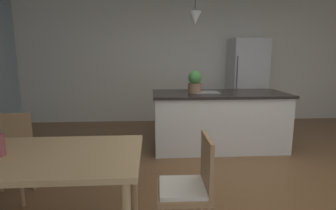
{
  "coord_description": "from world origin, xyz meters",
  "views": [
    {
      "loc": [
        -1.15,
        -2.7,
        1.46
      ],
      "look_at": [
        -0.96,
        0.29,
        0.9
      ],
      "focal_mm": 28.09,
      "sensor_mm": 36.0,
      "label": 1
    }
  ],
  "objects_px": {
    "kitchen_island": "(218,120)",
    "chair_kitchen_end": "(189,186)",
    "dining_table": "(10,164)",
    "chair_far_left": "(10,154)",
    "potted_plant_on_island": "(195,82)",
    "refrigerator": "(246,82)"
  },
  "relations": [
    {
      "from": "kitchen_island",
      "to": "chair_kitchen_end",
      "type": "bearing_deg",
      "value": -109.66
    },
    {
      "from": "chair_kitchen_end",
      "to": "dining_table",
      "type": "bearing_deg",
      "value": 179.95
    },
    {
      "from": "chair_far_left",
      "to": "dining_table",
      "type": "bearing_deg",
      "value": -61.58
    },
    {
      "from": "chair_kitchen_end",
      "to": "chair_far_left",
      "type": "xyz_separation_m",
      "value": [
        -1.75,
        0.8,
        0.0
      ]
    },
    {
      "from": "dining_table",
      "to": "chair_far_left",
      "type": "bearing_deg",
      "value": 118.42
    },
    {
      "from": "dining_table",
      "to": "potted_plant_on_island",
      "type": "relative_size",
      "value": 5.47
    },
    {
      "from": "refrigerator",
      "to": "kitchen_island",
      "type": "bearing_deg",
      "value": -123.11
    },
    {
      "from": "dining_table",
      "to": "kitchen_island",
      "type": "xyz_separation_m",
      "value": [
        2.1,
        2.18,
        -0.23
      ]
    },
    {
      "from": "kitchen_island",
      "to": "refrigerator",
      "type": "relative_size",
      "value": 1.14
    },
    {
      "from": "chair_kitchen_end",
      "to": "chair_far_left",
      "type": "height_order",
      "value": "same"
    },
    {
      "from": "chair_far_left",
      "to": "kitchen_island",
      "type": "bearing_deg",
      "value": 28.7
    },
    {
      "from": "chair_kitchen_end",
      "to": "refrigerator",
      "type": "relative_size",
      "value": 0.48
    },
    {
      "from": "chair_far_left",
      "to": "potted_plant_on_island",
      "type": "distance_m",
      "value": 2.62
    },
    {
      "from": "chair_kitchen_end",
      "to": "kitchen_island",
      "type": "distance_m",
      "value": 2.32
    },
    {
      "from": "dining_table",
      "to": "kitchen_island",
      "type": "height_order",
      "value": "kitchen_island"
    },
    {
      "from": "chair_kitchen_end",
      "to": "kitchen_island",
      "type": "bearing_deg",
      "value": 70.34
    },
    {
      "from": "potted_plant_on_island",
      "to": "dining_table",
      "type": "bearing_deg",
      "value": -128.06
    },
    {
      "from": "chair_far_left",
      "to": "refrigerator",
      "type": "xyz_separation_m",
      "value": [
        3.52,
        2.9,
        0.44
      ]
    },
    {
      "from": "chair_kitchen_end",
      "to": "kitchen_island",
      "type": "height_order",
      "value": "kitchen_island"
    },
    {
      "from": "refrigerator",
      "to": "potted_plant_on_island",
      "type": "relative_size",
      "value": 5.29
    },
    {
      "from": "dining_table",
      "to": "kitchen_island",
      "type": "relative_size",
      "value": 0.91
    },
    {
      "from": "chair_far_left",
      "to": "kitchen_island",
      "type": "height_order",
      "value": "kitchen_island"
    }
  ]
}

